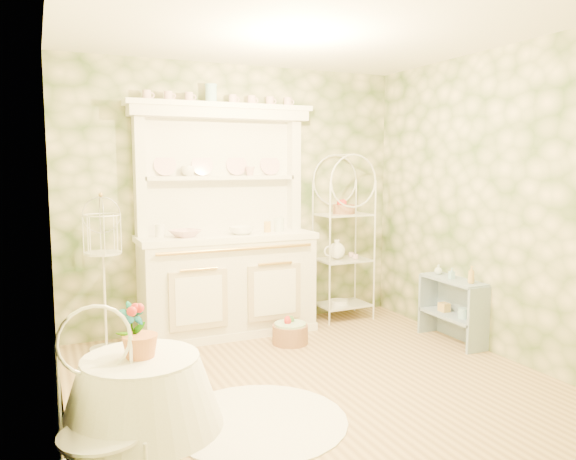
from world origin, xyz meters
name	(u,v)px	position (x,y,z in m)	size (l,w,h in m)	color
floor	(314,384)	(0.00, 0.00, 0.00)	(3.60, 3.60, 0.00)	tan
ceiling	(316,24)	(0.00, 0.00, 2.70)	(3.60, 3.60, 0.00)	white
wall_left	(56,221)	(-1.80, 0.00, 1.35)	(3.60, 3.60, 0.00)	beige
wall_right	(498,204)	(1.80, 0.00, 1.35)	(3.60, 3.60, 0.00)	beige
wall_back	(237,198)	(0.00, 1.80, 1.35)	(3.60, 3.60, 0.00)	beige
wall_front	(493,240)	(0.00, -1.80, 1.35)	(3.60, 3.60, 0.00)	beige
kitchen_dresser	(227,220)	(-0.20, 1.52, 1.15)	(1.87, 0.61, 2.29)	white
bakers_rack	(343,234)	(1.14, 1.56, 0.94)	(0.59, 0.42, 1.88)	white
side_shelf	(452,313)	(1.68, 0.40, 0.28)	(0.24, 0.65, 0.56)	#879EB3
round_table	(142,418)	(-1.45, -0.89, 0.39)	(0.70, 0.70, 0.77)	white
cafe_chair	(102,436)	(-1.68, -1.13, 0.44)	(0.40, 0.40, 0.88)	white
birdcage_stand	(104,275)	(-1.39, 1.43, 0.71)	(0.33, 0.33, 1.42)	white
floor_basket	(290,331)	(0.23, 0.97, 0.12)	(0.36, 0.36, 0.24)	#986A4B
lace_rug	(258,421)	(-0.63, -0.42, 0.00)	(1.19, 1.19, 0.01)	white
bowl_floral	(185,236)	(-0.63, 1.47, 1.02)	(0.28, 0.28, 0.07)	white
bowl_white	(241,234)	(-0.08, 1.44, 1.02)	(0.25, 0.25, 0.08)	white
cup_left	(188,173)	(-0.54, 1.68, 1.61)	(0.13, 0.13, 0.10)	white
cup_right	(250,173)	(0.10, 1.67, 1.61)	(0.10, 0.10, 0.09)	white
potted_geranium	(132,331)	(-1.49, -0.87, 0.85)	(0.15, 0.10, 0.28)	#3F7238
bottle_amber	(471,276)	(1.68, 0.16, 0.68)	(0.06, 0.06, 0.16)	tan
bottle_blue	(452,275)	(1.66, 0.40, 0.65)	(0.05, 0.05, 0.11)	#97CCDE
bottle_glass	(438,271)	(1.68, 0.62, 0.65)	(0.08, 0.08, 0.10)	silver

